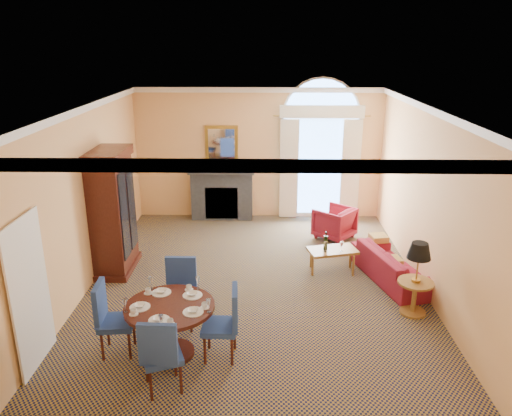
{
  "coord_description": "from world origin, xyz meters",
  "views": [
    {
      "loc": [
        0.16,
        -8.24,
        4.26
      ],
      "look_at": [
        0.0,
        0.5,
        1.3
      ],
      "focal_mm": 35.0,
      "sensor_mm": 36.0,
      "label": 1
    }
  ],
  "objects_px": {
    "armoire": "(112,214)",
    "dining_table": "(170,318)",
    "sofa": "(393,265)",
    "coffee_table": "(332,251)",
    "side_table": "(417,269)",
    "armchair": "(334,223)"
  },
  "relations": [
    {
      "from": "side_table",
      "to": "armoire",
      "type": "bearing_deg",
      "value": 163.59
    },
    {
      "from": "coffee_table",
      "to": "dining_table",
      "type": "bearing_deg",
      "value": -147.45
    },
    {
      "from": "dining_table",
      "to": "armchair",
      "type": "height_order",
      "value": "dining_table"
    },
    {
      "from": "coffee_table",
      "to": "side_table",
      "type": "xyz_separation_m",
      "value": [
        1.15,
        -1.53,
        0.36
      ]
    },
    {
      "from": "sofa",
      "to": "side_table",
      "type": "distance_m",
      "value": 1.31
    },
    {
      "from": "armchair",
      "to": "sofa",
      "type": "bearing_deg",
      "value": 62.06
    },
    {
      "from": "armchair",
      "to": "dining_table",
      "type": "bearing_deg",
      "value": 7.79
    },
    {
      "from": "armchair",
      "to": "side_table",
      "type": "relative_size",
      "value": 0.64
    },
    {
      "from": "dining_table",
      "to": "sofa",
      "type": "xyz_separation_m",
      "value": [
        3.69,
        2.41,
        -0.3
      ]
    },
    {
      "from": "dining_table",
      "to": "sofa",
      "type": "relative_size",
      "value": 0.63
    },
    {
      "from": "side_table",
      "to": "sofa",
      "type": "bearing_deg",
      "value": 92.37
    },
    {
      "from": "dining_table",
      "to": "side_table",
      "type": "height_order",
      "value": "side_table"
    },
    {
      "from": "dining_table",
      "to": "coffee_table",
      "type": "xyz_separation_m",
      "value": [
        2.6,
        2.73,
        -0.16
      ]
    },
    {
      "from": "dining_table",
      "to": "armchair",
      "type": "xyz_separation_m",
      "value": [
        2.87,
        4.48,
        -0.23
      ]
    },
    {
      "from": "dining_table",
      "to": "side_table",
      "type": "distance_m",
      "value": 3.94
    },
    {
      "from": "sofa",
      "to": "armoire",
      "type": "bearing_deg",
      "value": 70.26
    },
    {
      "from": "armchair",
      "to": "coffee_table",
      "type": "distance_m",
      "value": 1.77
    },
    {
      "from": "armoire",
      "to": "dining_table",
      "type": "relative_size",
      "value": 1.89
    },
    {
      "from": "armchair",
      "to": "side_table",
      "type": "distance_m",
      "value": 3.42
    },
    {
      "from": "sofa",
      "to": "coffee_table",
      "type": "distance_m",
      "value": 1.15
    },
    {
      "from": "armoire",
      "to": "dining_table",
      "type": "xyz_separation_m",
      "value": [
        1.58,
        -2.77,
        -0.55
      ]
    },
    {
      "from": "coffee_table",
      "to": "side_table",
      "type": "distance_m",
      "value": 1.94
    }
  ]
}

